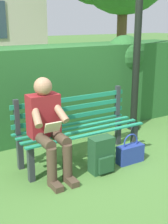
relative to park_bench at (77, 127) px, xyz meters
The scene contains 6 objects.
ground 0.47m from the park_bench, 90.00° to the left, with size 60.00×60.00×0.00m, color #477533.
park_bench is the anchor object (origin of this frame).
person_seated 0.57m from the park_bench, 19.89° to the left, with size 0.44×0.73×1.19m.
hedge_backdrop 1.20m from the park_bench, 81.31° to the right, with size 6.00×0.87×1.58m.
backpack 0.55m from the park_bench, 97.20° to the left, with size 0.29×0.25×0.46m.
handbag 0.79m from the park_bench, 138.46° to the left, with size 0.38×0.14×0.41m.
Camera 1 is at (1.90, 3.28, 1.84)m, focal length 48.85 mm.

